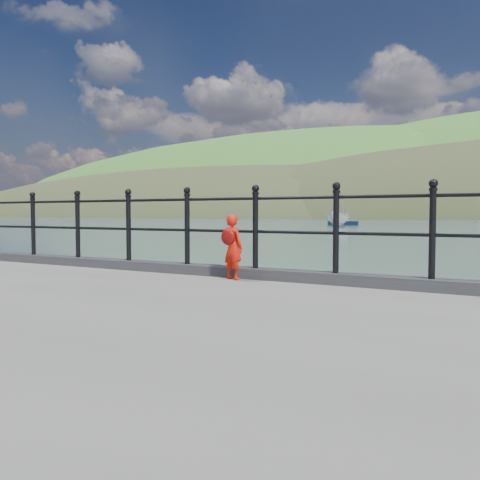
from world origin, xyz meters
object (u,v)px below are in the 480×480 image
Objects in this scene: launch_white at (338,219)px; sailboat_left at (343,223)px; child at (233,246)px; railing at (220,221)px.

sailboat_left is at bearing 104.92° from launch_white.
sailboat_left reaches higher than child.
sailboat_left is (-22.55, 73.28, -1.48)m from railing.
railing is 65.00m from launch_white.
child is at bearing -72.59° from launch_white.
railing is 3.13× the size of launch_white.
railing is 19.67× the size of child.
railing is at bearing -72.84° from launch_white.
launch_white reaches higher than child.
railing is 2.59× the size of sailboat_left.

